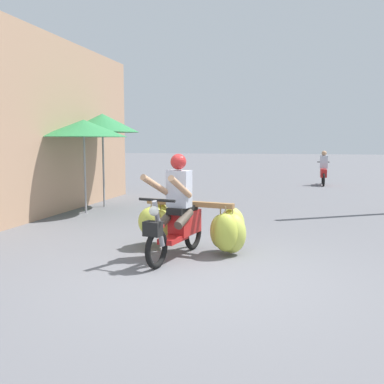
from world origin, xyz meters
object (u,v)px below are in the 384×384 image
market_umbrella_further_along (84,128)px  market_umbrella_near_shop (102,123)px  motorbike_main_loaded (186,222)px  motorbike_distant_ahead_left (323,171)px

market_umbrella_further_along → market_umbrella_near_shop: bearing=90.1°
motorbike_main_loaded → market_umbrella_near_shop: bearing=128.8°
motorbike_distant_ahead_left → motorbike_main_loaded: bearing=-102.9°
motorbike_distant_ahead_left → market_umbrella_further_along: 10.72m
motorbike_main_loaded → motorbike_distant_ahead_left: motorbike_main_loaded is taller
motorbike_distant_ahead_left → market_umbrella_near_shop: 9.91m
motorbike_main_loaded → motorbike_distant_ahead_left: bearing=77.1°
motorbike_main_loaded → market_umbrella_further_along: 4.90m
motorbike_distant_ahead_left → market_umbrella_near_shop: (-6.10, -7.62, 1.69)m
market_umbrella_near_shop → motorbike_main_loaded: bearing=-51.2°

